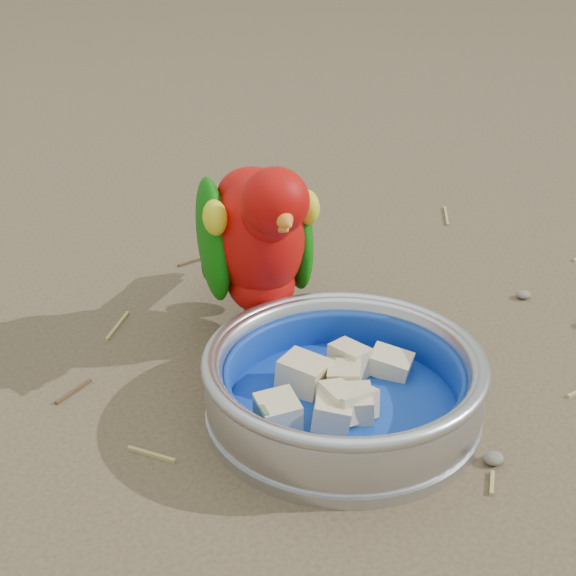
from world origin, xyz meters
TOP-DOWN VIEW (x-y plane):
  - ground at (0.00, 0.00)m, footprint 60.00×60.00m
  - food_bowl at (0.01, -0.03)m, footprint 0.23×0.23m
  - bowl_wall at (0.01, -0.03)m, footprint 0.23×0.23m
  - fruit_wedges at (0.01, -0.03)m, footprint 0.14×0.14m
  - lory_parrot at (0.01, 0.13)m, footprint 0.15×0.25m
  - ground_debris at (0.04, 0.09)m, footprint 0.90×0.80m

SIDE VIEW (x-z plane):
  - ground at x=0.00m, z-range 0.00..0.00m
  - ground_debris at x=0.04m, z-range 0.00..0.01m
  - food_bowl at x=0.01m, z-range 0.00..0.02m
  - fruit_wedges at x=0.01m, z-range 0.02..0.05m
  - bowl_wall at x=0.01m, z-range 0.02..0.06m
  - lory_parrot at x=0.01m, z-range 0.00..0.19m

